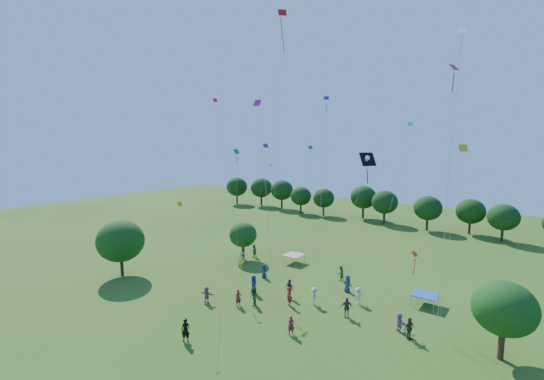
{
  "coord_description": "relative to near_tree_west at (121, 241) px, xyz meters",
  "views": [
    {
      "loc": [
        19.1,
        -12.06,
        15.2
      ],
      "look_at": [
        0.0,
        14.0,
        11.0
      ],
      "focal_mm": 24.0,
      "sensor_mm": 36.0,
      "label": 1
    }
  ],
  "objects": [
    {
      "name": "crowd_person_9",
      "position": [
        8.79,
        10.97,
        -3.23
      ],
      "size": [
        1.09,
        0.55,
        1.63
      ],
      "primitive_type": "imported",
      "rotation": [
        0.0,
        0.0,
        3.21
      ],
      "color": "#BAB295",
      "rests_on": "ground"
    },
    {
      "name": "crowd_person_16",
      "position": [
        19.09,
        6.25,
        -3.11
      ],
      "size": [
        1.2,
        0.8,
        1.87
      ],
      "primitive_type": "imported",
      "rotation": [
        0.0,
        0.0,
        2.84
      ],
      "color": "#362F2B",
      "rests_on": "ground"
    },
    {
      "name": "crowd_person_5",
      "position": [
        13.32,
        0.64,
        -3.25
      ],
      "size": [
        1.55,
        0.77,
        1.59
      ],
      "primitive_type": "imported",
      "rotation": [
        0.0,
        0.0,
        3.31
      ],
      "color": "#8D5270",
      "rests_on": "ground"
    },
    {
      "name": "crowd_person_15",
      "position": [
        25.11,
        8.96,
        -3.23
      ],
      "size": [
        0.85,
        1.17,
        1.63
      ],
      "primitive_type": "imported",
      "rotation": [
        0.0,
        0.0,
        4.31
      ],
      "color": "beige",
      "rests_on": "ground"
    },
    {
      "name": "tent_red_stripe",
      "position": [
        13.72,
        15.3,
        -3.01
      ],
      "size": [
        2.2,
        2.2,
        1.1
      ],
      "color": "red",
      "rests_on": "ground"
    },
    {
      "name": "small_kite_8",
      "position": [
        31.14,
        3.62,
        2.27
      ],
      "size": [
        2.02,
        0.61,
        6.29
      ],
      "color": "#F63B0E"
    },
    {
      "name": "crowd_person_4",
      "position": [
        25.37,
        5.81,
        -3.14
      ],
      "size": [
        1.14,
        1.01,
        1.8
      ],
      "primitive_type": "imported",
      "rotation": [
        0.0,
        0.0,
        0.62
      ],
      "color": "#443836",
      "rests_on": "ground"
    },
    {
      "name": "small_kite_5",
      "position": [
        20.88,
        -0.36,
        10.05
      ],
      "size": [
        0.58,
        2.71,
        17.07
      ],
      "color": "#A21B95"
    },
    {
      "name": "tent_blue",
      "position": [
        30.29,
        12.43,
        -3.01
      ],
      "size": [
        2.2,
        2.2,
        1.1
      ],
      "color": "#1A54AF",
      "rests_on": "ground"
    },
    {
      "name": "small_kite_12",
      "position": [
        7.21,
        17.58,
        5.58
      ],
      "size": [
        2.35,
        4.86,
        11.02
      ],
      "color": "#1595DB"
    },
    {
      "name": "crowd_person_11",
      "position": [
        29.87,
        6.09,
        -3.25
      ],
      "size": [
        1.45,
        1.38,
        1.59
      ],
      "primitive_type": "imported",
      "rotation": [
        0.0,
        0.0,
        2.41
      ],
      "color": "#AF66AF",
      "rests_on": "ground"
    },
    {
      "name": "man_in_black",
      "position": [
        17.07,
        -5.13,
        -3.13
      ],
      "size": [
        0.81,
        0.74,
        1.83
      ],
      "primitive_type": "imported",
      "rotation": [
        0.0,
        0.0,
        0.58
      ],
      "color": "black",
      "rests_on": "ground"
    },
    {
      "name": "small_kite_9",
      "position": [
        32.96,
        4.95,
        11.96
      ],
      "size": [
        0.6,
        2.74,
        19.02
      ],
      "color": "red"
    },
    {
      "name": "crowd_person_0",
      "position": [
        23.1,
        10.96,
        -3.16
      ],
      "size": [
        0.95,
        0.66,
        1.76
      ],
      "primitive_type": "imported",
      "rotation": [
        0.0,
        0.0,
        2.91
      ],
      "color": "navy",
      "rests_on": "ground"
    },
    {
      "name": "crowd_person_6",
      "position": [
        15.56,
        5.0,
        -3.1
      ],
      "size": [
        1.04,
        0.96,
        1.88
      ],
      "primitive_type": "imported",
      "rotation": [
        0.0,
        0.0,
        2.48
      ],
      "color": "navy",
      "rests_on": "ground"
    },
    {
      "name": "crowd_person_13",
      "position": [
        20.04,
        4.76,
        -3.14
      ],
      "size": [
        0.8,
        0.72,
        1.8
      ],
      "primitive_type": "imported",
      "rotation": [
        0.0,
        0.0,
        5.75
      ],
      "color": "maroon",
      "rests_on": "ground"
    },
    {
      "name": "near_tree_north",
      "position": [
        7.49,
        12.74,
        -0.76
      ],
      "size": [
        3.62,
        3.62,
        4.92
      ],
      "color": "#422B19",
      "rests_on": "ground"
    },
    {
      "name": "pirate_kite",
      "position": [
        26.87,
        5.51,
        9.67
      ],
      "size": [
        3.63,
        2.13,
        13.13
      ],
      "color": "black"
    },
    {
      "name": "small_kite_13",
      "position": [
        18.75,
        3.0,
        7.31
      ],
      "size": [
        0.86,
        0.54,
        13.83
      ],
      "color": "#881683"
    },
    {
      "name": "crowd_person_10",
      "position": [
        30.84,
        5.35,
        -3.15
      ],
      "size": [
        0.85,
        1.15,
        1.78
      ],
      "primitive_type": "imported",
      "rotation": [
        0.0,
        0.0,
        1.16
      ],
      "color": "#3E3731",
      "rests_on": "ground"
    },
    {
      "name": "crowd_person_8",
      "position": [
        21.21,
        13.33,
        -3.2
      ],
      "size": [
        0.73,
        0.94,
        1.69
      ],
      "primitive_type": "imported",
      "rotation": [
        0.0,
        0.0,
        4.34
      ],
      "color": "#2B653B",
      "rests_on": "ground"
    },
    {
      "name": "treeline",
      "position": [
        17.11,
        45.1,
        0.05
      ],
      "size": [
        88.01,
        8.77,
        6.77
      ],
      "color": "#422B19",
      "rests_on": "ground"
    },
    {
      "name": "crowd_person_12",
      "position": [
        13.81,
        9.0,
        -3.26
      ],
      "size": [
        0.87,
        0.78,
        1.56
      ],
      "primitive_type": "imported",
      "rotation": [
        0.0,
        0.0,
        0.6
      ],
      "color": "navy",
      "rests_on": "ground"
    },
    {
      "name": "small_kite_7",
      "position": [
        27.13,
        13.4,
        8.77
      ],
      "size": [
        1.91,
        5.11,
        15.92
      ],
      "color": "#0EC7D4"
    },
    {
      "name": "small_kite_0",
      "position": [
        5.05,
        11.61,
        11.39
      ],
      "size": [
        0.88,
        3.67,
        19.4
      ],
      "color": "red"
    },
    {
      "name": "crowd_person_2",
      "position": [
        17.3,
        2.77,
        -3.17
      ],
      "size": [
        0.85,
        0.98,
        1.74
      ],
      "primitive_type": "imported",
      "rotation": [
        0.0,
        0.0,
        5.26
      ],
      "color": "#235225",
      "rests_on": "ground"
    },
    {
      "name": "crowd_person_3",
      "position": [
        21.89,
        6.28,
        -3.18
      ],
      "size": [
        0.81,
        1.23,
        1.73
      ],
      "primitive_type": "imported",
      "rotation": [
        0.0,
        0.0,
        1.86
      ],
      "color": "beige",
      "rests_on": "ground"
    },
    {
      "name": "small_kite_10",
      "position": [
        16.06,
        2.54,
        -0.44
      ],
      "size": [
        0.44,
        0.84,
        2.97
      ],
      "color": "#D0E114"
    },
    {
      "name": "crowd_person_1",
      "position": [
        16.27,
        1.85,
        -3.23
      ],
      "size": [
        0.58,
        0.71,
        1.62
      ],
      "primitive_type": "imported",
      "rotation": [
        0.0,
        0.0,
        1.2
      ],
      "color": "maroon",
      "rests_on": "ground"
    },
    {
      "name": "crowd_person_7",
      "position": [
        23.05,
        0.52,
        -3.27
      ],
      "size": [
        0.65,
        0.68,
        1.55
      ],
      "primitive_type": "imported",
      "rotation": [
        0.0,
        0.0,
        0.9
      ],
      "color": "maroon",
      "rests_on": "ground"
    },
    {
      "name": "small_kite_11",
      "position": [
        10.53,
        8.26,
        8.09
      ],
      "size": [
        0.86,
        1.01,
        13.2
      ],
      "color": "#188531"
    },
    {
      "name": "small_kite_6",
      "position": [
        33.03,
        5.7,
        13.37
      ],
      "size": [
        0.97,
        1.49,
        21.52
      ],
      "color": "white"
    },
    {
      "name": "small_kite_4",
      "position": [
        18.14,
        14.67,
        11.91
      ],
      "size": [
        1.61,
        4.04,
        19.2
      ],
      "color": "#1A11B1"
    },
    {
      "name": "crowd_person_14",
      "position": [
        8.15,
        14.13,
        -3.19
      ],
      "size": [
        0.63,
        0.92,
        1.71
      ],
      "primitive_type": "imported",
      "rotation": [
        0.0,
        0.0,
        4.49
      ],
      "color": "#214D23",
      "rests_on": "ground"
    },
    {
      "name": "small_kite_2",
      "position": [
        32.97,
        9.34,
        8.51
      ],
      "size": [
        0.91,
        3.79,
        13.79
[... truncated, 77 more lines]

